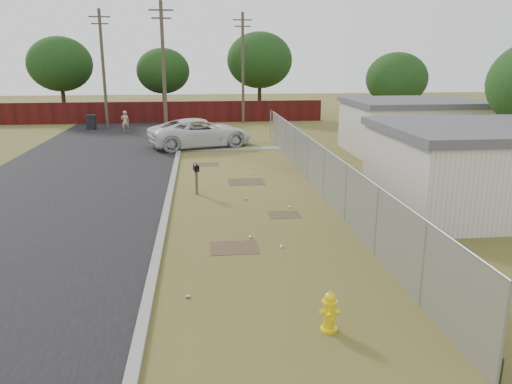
{
  "coord_description": "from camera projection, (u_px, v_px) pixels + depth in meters",
  "views": [
    {
      "loc": [
        -1.7,
        -18.7,
        5.39
      ],
      "look_at": [
        0.08,
        -2.85,
        1.1
      ],
      "focal_mm": 35.0,
      "sensor_mm": 36.0,
      "label": 1
    }
  ],
  "objects": [
    {
      "name": "ground",
      "position": [
        246.0,
        200.0,
        19.53
      ],
      "size": [
        120.0,
        120.0,
        0.0
      ],
      "primitive_type": "plane",
      "color": "olive",
      "rests_on": "ground"
    },
    {
      "name": "street",
      "position": [
        106.0,
        163.0,
        26.52
      ],
      "size": [
        15.1,
        60.0,
        0.12
      ],
      "color": "black",
      "rests_on": "ground"
    },
    {
      "name": "chainlink_fence",
      "position": [
        318.0,
        173.0,
        20.64
      ],
      "size": [
        0.1,
        27.06,
        2.02
      ],
      "color": "gray",
      "rests_on": "ground"
    },
    {
      "name": "privacy_fence",
      "position": [
        149.0,
        112.0,
        42.63
      ],
      "size": [
        30.0,
        0.12,
        1.8
      ],
      "primitive_type": "cube",
      "color": "#450F0E",
      "rests_on": "ground"
    },
    {
      "name": "utility_poles",
      "position": [
        172.0,
        68.0,
        37.74
      ],
      "size": [
        12.6,
        8.24,
        9.0
      ],
      "color": "brown",
      "rests_on": "ground"
    },
    {
      "name": "houses",
      "position": [
        447.0,
        143.0,
        23.17
      ],
      "size": [
        9.3,
        17.24,
        3.1
      ],
      "color": "silver",
      "rests_on": "ground"
    },
    {
      "name": "horizon_trees",
      "position": [
        229.0,
        68.0,
        41.02
      ],
      "size": [
        33.32,
        31.94,
        7.78
      ],
      "color": "#362518",
      "rests_on": "ground"
    },
    {
      "name": "fire_hydrant",
      "position": [
        329.0,
        312.0,
        10.1
      ],
      "size": [
        0.4,
        0.41,
        0.88
      ],
      "color": "yellow",
      "rests_on": "ground"
    },
    {
      "name": "mailbox",
      "position": [
        196.0,
        170.0,
        20.16
      ],
      "size": [
        0.27,
        0.55,
        1.27
      ],
      "color": "brown",
      "rests_on": "ground"
    },
    {
      "name": "pickup_truck",
      "position": [
        201.0,
        133.0,
        31.09
      ],
      "size": [
        7.0,
        4.77,
        1.78
      ],
      "primitive_type": "imported",
      "rotation": [
        0.0,
        0.0,
        1.88
      ],
      "color": "silver",
      "rests_on": "ground"
    },
    {
      "name": "pedestrian",
      "position": [
        125.0,
        122.0,
        37.23
      ],
      "size": [
        0.66,
        0.5,
        1.62
      ],
      "primitive_type": "imported",
      "rotation": [
        0.0,
        0.0,
        3.36
      ],
      "color": "tan",
      "rests_on": "ground"
    },
    {
      "name": "trash_bin",
      "position": [
        91.0,
        122.0,
        38.85
      ],
      "size": [
        0.79,
        0.81,
        1.13
      ],
      "color": "black",
      "rests_on": "ground"
    },
    {
      "name": "scattered_litter",
      "position": [
        257.0,
        211.0,
        18.05
      ],
      "size": [
        3.73,
        12.67,
        0.07
      ],
      "color": "silver",
      "rests_on": "ground"
    }
  ]
}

